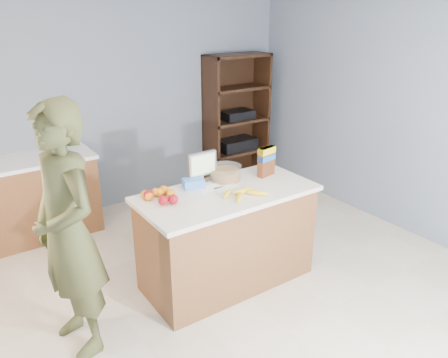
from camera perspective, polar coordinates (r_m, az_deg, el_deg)
floor at (r=4.01m, az=2.93°, el=-14.97°), size 4.50×5.00×0.02m
walls at (r=3.30m, az=3.47°, el=8.69°), size 4.52×5.02×2.51m
counter_peninsula at (r=3.99m, az=0.41°, el=-8.05°), size 1.56×0.76×0.90m
back_cabinet at (r=5.18m, az=-23.15°, el=-2.18°), size 1.24×0.62×0.90m
shelving_unit at (r=6.22m, az=1.38°, el=7.45°), size 0.90×0.40×1.80m
person at (r=3.22m, az=-19.74°, el=-6.68°), size 0.56×0.75×1.87m
knife_block at (r=5.01m, az=-20.67°, el=4.34°), size 0.12×0.10×0.31m
envelopes at (r=3.84m, az=-0.77°, el=-1.17°), size 0.35×0.20×0.00m
bananas at (r=3.67m, az=2.35°, el=-1.93°), size 0.39×0.31×0.04m
apples at (r=3.57m, az=-8.17°, el=-2.51°), size 0.21×0.27×0.08m
oranges at (r=3.69m, az=-8.57°, el=-1.79°), size 0.26×0.18×0.07m
blue_carton at (r=3.85m, az=-4.00°, el=-0.56°), size 0.21×0.16×0.08m
salad_bowl at (r=4.02m, az=0.14°, el=0.74°), size 0.30×0.30×0.13m
tv at (r=3.93m, az=-2.86°, el=1.80°), size 0.28×0.12×0.28m
cereal_box at (r=4.09m, az=5.57°, el=2.57°), size 0.19×0.10×0.28m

